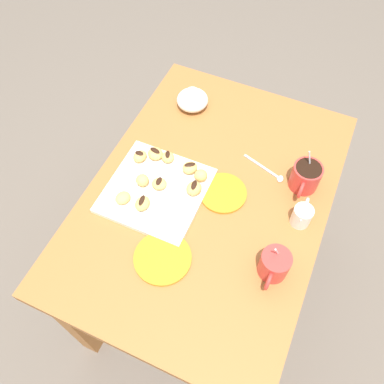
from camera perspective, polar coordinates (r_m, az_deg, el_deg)
The scene contains 27 objects.
ground_plane at distance 1.96m, azimuth 1.60°, elevation -11.90°, with size 8.00×8.00×0.00m, color #665B51.
dining_table at distance 1.42m, azimuth 2.17°, elevation -3.34°, with size 1.07×0.75×0.73m.
pastry_plate_square at distance 1.31m, azimuth -5.15°, elevation 0.25°, with size 0.31×0.31×0.02m, color white.
coffee_mug_red_left at distance 1.33m, azimuth 15.90°, elevation 2.15°, with size 0.13×0.09×0.14m.
coffee_mug_red_right at distance 1.16m, azimuth 11.67°, elevation -10.09°, with size 0.13×0.09×0.14m.
cream_pitcher_white at distance 1.26m, azimuth 15.44°, elevation -3.17°, with size 0.10×0.06×0.07m.
ice_cream_bowl at distance 1.52m, azimuth 0.06°, elevation 13.14°, with size 0.12×0.12×0.09m.
saucer_orange_left at distance 1.30m, azimuth 4.45°, elevation -0.13°, with size 0.15×0.15×0.01m, color orange.
saucer_orange_right at distance 1.20m, azimuth -4.22°, elevation -9.36°, with size 0.17×0.17×0.01m, color orange.
loose_spoon_near_saucer at distance 1.37m, azimuth 10.86°, elevation 2.97°, with size 0.06×0.15×0.01m.
beignet_0 at distance 1.28m, azimuth -9.83°, elevation -0.83°, with size 0.05×0.04×0.03m, color #E5B260.
beignet_1 at distance 1.36m, azimuth -7.44°, elevation 5.06°, with size 0.04×0.05×0.03m, color #E5B260.
chocolate_drizzle_1 at distance 1.35m, azimuth -7.53°, elevation 5.53°, with size 0.03×0.02×0.01m, color black.
beignet_2 at distance 1.27m, azimuth 0.29°, elevation 0.52°, with size 0.05×0.05×0.04m, color #E5B260.
chocolate_drizzle_2 at distance 1.26m, azimuth 0.30°, elevation 1.03°, with size 0.04×0.02×0.01m, color black.
beignet_3 at distance 1.35m, azimuth -3.46°, elevation 4.98°, with size 0.04×0.04×0.03m, color #E5B260.
chocolate_drizzle_3 at distance 1.34m, azimuth -3.50°, elevation 5.39°, with size 0.03×0.02×0.01m, color black.
beignet_4 at distance 1.29m, azimuth -4.70°, elevation 1.18°, with size 0.05×0.05×0.03m, color #E5B260.
chocolate_drizzle_4 at distance 1.28m, azimuth -4.75°, elevation 1.57°, with size 0.03×0.02×0.01m, color black.
beignet_5 at distance 1.25m, azimuth -7.09°, elevation -1.64°, with size 0.05×0.04×0.04m, color #E5B260.
chocolate_drizzle_5 at distance 1.24m, azimuth -7.18°, elevation -1.17°, with size 0.04×0.02×0.01m, color black.
beignet_6 at distance 1.32m, azimuth -0.30°, elevation 3.48°, with size 0.05×0.05×0.03m, color #E5B260.
chocolate_drizzle_6 at distance 1.31m, azimuth -0.30°, elevation 3.94°, with size 0.04×0.02×0.01m, color black.
beignet_7 at distance 1.30m, azimuth -7.09°, elevation 1.67°, with size 0.04×0.04×0.04m, color #E5B260.
beignet_8 at distance 1.30m, azimuth 1.27°, elevation 2.39°, with size 0.04×0.04×0.04m, color #E5B260.
beignet_9 at distance 1.36m, azimuth -5.25°, elevation 5.48°, with size 0.05×0.05×0.03m, color #E5B260.
chocolate_drizzle_9 at distance 1.35m, azimuth -5.30°, elevation 5.93°, with size 0.04×0.02×0.01m, color black.
Camera 1 is at (0.65, 0.23, 1.84)m, focal length 37.39 mm.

